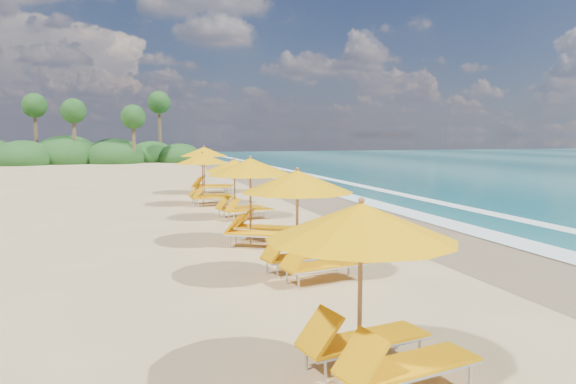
% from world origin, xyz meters
% --- Properties ---
extents(ground, '(160.00, 160.00, 0.00)m').
position_xyz_m(ground, '(0.00, 0.00, 0.00)').
color(ground, tan).
rests_on(ground, ground).
extents(wet_sand, '(4.00, 160.00, 0.01)m').
position_xyz_m(wet_sand, '(4.00, 0.00, 0.01)').
color(wet_sand, '#846C4E').
rests_on(wet_sand, ground).
extents(surf_foam, '(4.00, 160.00, 0.01)m').
position_xyz_m(surf_foam, '(6.70, 0.00, 0.03)').
color(surf_foam, white).
rests_on(surf_foam, ground).
extents(station_0, '(2.79, 2.66, 2.33)m').
position_xyz_m(station_0, '(-2.29, -10.89, 1.31)').
color(station_0, olive).
rests_on(station_0, ground).
extents(station_1, '(2.89, 2.76, 2.40)m').
position_xyz_m(station_1, '(-1.50, -6.05, 1.35)').
color(station_1, olive).
rests_on(station_1, ground).
extents(station_2, '(3.35, 3.35, 2.49)m').
position_xyz_m(station_2, '(-1.58, -2.17, 1.40)').
color(station_2, olive).
rests_on(station_2, ground).
extents(station_3, '(2.74, 2.64, 2.24)m').
position_xyz_m(station_3, '(-1.12, 2.48, 1.26)').
color(station_3, olive).
rests_on(station_3, ground).
extents(station_4, '(2.61, 2.43, 2.34)m').
position_xyz_m(station_4, '(-1.67, 6.66, 1.31)').
color(station_4, olive).
rests_on(station_4, ground).
extents(station_5, '(3.25, 3.21, 2.51)m').
position_xyz_m(station_5, '(-0.91, 11.30, 1.41)').
color(station_5, olive).
rests_on(station_5, ground).
extents(treeline, '(25.80, 8.80, 9.74)m').
position_xyz_m(treeline, '(-9.94, 45.51, 1.00)').
color(treeline, '#163D14').
rests_on(treeline, ground).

